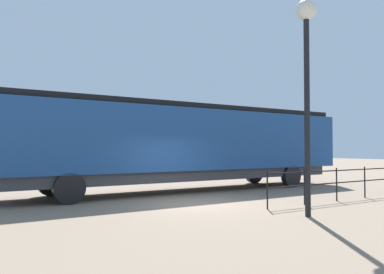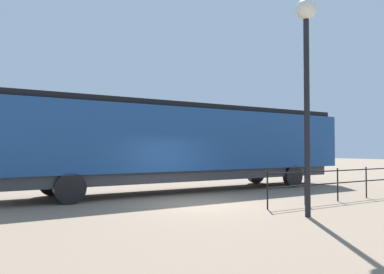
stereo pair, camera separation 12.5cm
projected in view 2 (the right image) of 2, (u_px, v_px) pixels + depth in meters
ground_plane at (197, 204)px, 13.17m from camera, size 120.00×120.00×0.00m
locomotive at (194, 143)px, 17.55m from camera, size 3.04×17.06×3.87m
lamp_post at (306, 53)px, 10.84m from camera, size 0.59×0.59×6.19m
platform_fence at (366, 178)px, 14.81m from camera, size 0.05×10.41×1.21m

